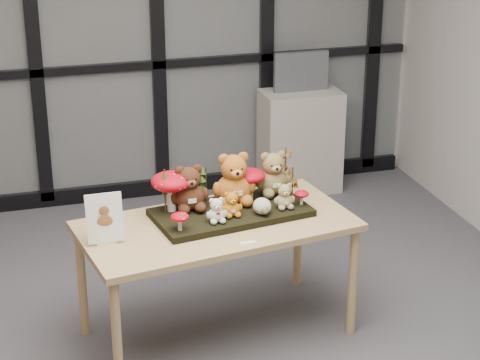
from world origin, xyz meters
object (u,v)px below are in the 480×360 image
object	(u,v)px
bear_small_yellow	(231,202)
plush_cream_hedgehog	(262,205)
cabinet	(300,141)
bear_tan_back	(273,171)
bear_white_bow	(216,208)
bear_beige_small	(284,194)
display_table	(217,234)
mushroom_front_right	(302,197)
mushroom_front_left	(180,221)
sign_holder	(105,221)
diorama_tray	(231,213)
bear_brown_medium	(189,185)
bear_pooh_yellow	(233,175)
mushroom_back_left	(171,190)
mushroom_back_right	(250,182)
monitor	(301,72)

from	to	relation	value
bear_small_yellow	plush_cream_hedgehog	world-z (taller)	bear_small_yellow
plush_cream_hedgehog	cabinet	size ratio (longest dim) A/B	0.12
bear_tan_back	bear_white_bow	bearing A→B (deg)	-154.04
bear_white_bow	bear_beige_small	size ratio (longest dim) A/B	0.96
display_table	mushroom_front_right	size ratio (longest dim) A/B	17.27
mushroom_front_right	bear_tan_back	bearing A→B (deg)	118.17
mushroom_front_left	sign_holder	bearing A→B (deg)	175.27
display_table	diorama_tray	bearing A→B (deg)	26.57
bear_small_yellow	sign_holder	xyz separation A→B (m)	(-0.70, -0.07, 0.01)
diorama_tray	bear_brown_medium	distance (m)	0.28
bear_small_yellow	cabinet	bearing A→B (deg)	51.23
diorama_tray	sign_holder	size ratio (longest dim) A/B	3.15
bear_pooh_yellow	mushroom_front_right	world-z (taller)	bear_pooh_yellow
mushroom_front_left	cabinet	world-z (taller)	mushroom_front_left
mushroom_back_left	mushroom_back_right	bearing A→B (deg)	6.41
mushroom_back_right	cabinet	distance (m)	1.99
bear_white_bow	monitor	xyz separation A→B (m)	(1.19, 1.99, 0.16)
mushroom_front_right	bear_beige_small	bearing A→B (deg)	-171.92
bear_brown_medium	cabinet	bearing A→B (deg)	44.72
bear_white_bow	sign_holder	world-z (taller)	sign_holder
monitor	mushroom_front_right	bearing A→B (deg)	-109.60
mushroom_back_left	mushroom_back_right	distance (m)	0.47
mushroom_back_right	cabinet	world-z (taller)	mushroom_back_right
bear_tan_back	mushroom_back_right	world-z (taller)	bear_tan_back
display_table	plush_cream_hedgehog	distance (m)	0.29
bear_pooh_yellow	mushroom_front_right	size ratio (longest dim) A/B	3.58
mushroom_front_right	mushroom_front_left	bearing A→B (deg)	-168.75
diorama_tray	mushroom_back_left	bearing A→B (deg)	157.03
mushroom_front_left	monitor	size ratio (longest dim) A/B	0.25
bear_beige_small	bear_small_yellow	bearing A→B (deg)	175.16
bear_small_yellow	cabinet	distance (m)	2.24
bear_pooh_yellow	mushroom_front_left	distance (m)	0.47
display_table	bear_beige_small	xyz separation A→B (m)	(0.39, 0.02, 0.18)
bear_pooh_yellow	plush_cream_hedgehog	distance (m)	0.25
bear_beige_small	mushroom_back_right	bearing A→B (deg)	118.35
sign_holder	cabinet	distance (m)	2.71
bear_tan_back	mushroom_front_right	size ratio (longest dim) A/B	3.09
bear_tan_back	plush_cream_hedgehog	xyz separation A→B (m)	(-0.15, -0.26, -0.09)
bear_small_yellow	mushroom_back_right	distance (m)	0.27
bear_small_yellow	mushroom_back_left	xyz separation A→B (m)	(-0.30, 0.16, 0.04)
bear_brown_medium	mushroom_back_right	world-z (taller)	bear_brown_medium
bear_brown_medium	bear_tan_back	size ratio (longest dim) A/B	1.01
bear_beige_small	plush_cream_hedgehog	xyz separation A→B (m)	(-0.14, -0.05, -0.03)
bear_tan_back	diorama_tray	bearing A→B (deg)	-161.00
display_table	sign_holder	world-z (taller)	sign_holder
bear_small_yellow	mushroom_front_right	bearing A→B (deg)	-3.83
display_table	mushroom_front_right	world-z (taller)	mushroom_front_right
bear_tan_back	mushroom_back_left	distance (m)	0.62
mushroom_back_left	cabinet	bearing A→B (deg)	51.69
bear_white_bow	mushroom_front_left	distance (m)	0.22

